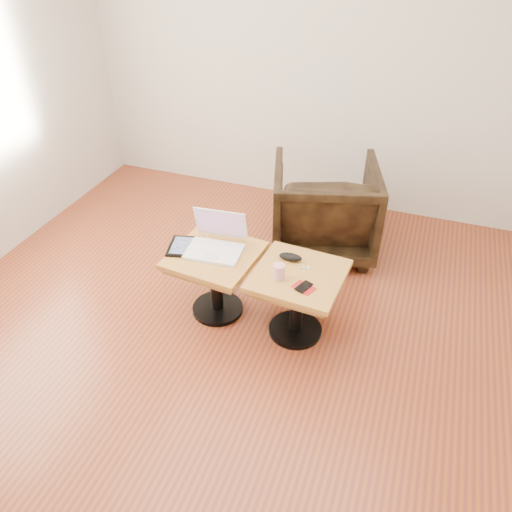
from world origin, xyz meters
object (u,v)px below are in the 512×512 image
(side_table_left, at_px, (215,268))
(striped_cup, at_px, (279,271))
(laptop, at_px, (216,242))
(armchair, at_px, (324,208))
(side_table_right, at_px, (298,289))

(side_table_left, xyz_separation_m, striped_cup, (0.49, -0.10, 0.18))
(laptop, xyz_separation_m, striped_cup, (0.49, -0.16, -0.00))
(laptop, distance_m, striped_cup, 0.52)
(side_table_left, xyz_separation_m, armchair, (0.51, 1.05, 0.00))
(side_table_right, bearing_deg, laptop, 176.98)
(laptop, bearing_deg, side_table_right, -11.77)
(side_table_right, relative_size, armchair, 0.71)
(side_table_right, height_order, striped_cup, striped_cup)
(laptop, bearing_deg, side_table_left, -87.01)
(striped_cup, height_order, armchair, armchair)
(side_table_right, xyz_separation_m, laptop, (-0.60, 0.07, 0.18))
(laptop, relative_size, striped_cup, 4.04)
(side_table_right, bearing_deg, side_table_left, -177.83)
(side_table_left, distance_m, striped_cup, 0.53)
(armchair, bearing_deg, laptop, 45.94)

